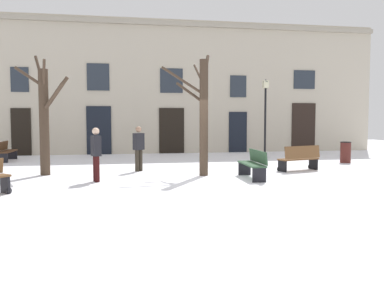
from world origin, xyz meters
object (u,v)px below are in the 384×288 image
at_px(tree_right_of_center, 203,112).
at_px(bench_near_center_tree, 253,164).
at_px(tree_left_of_center, 44,117).
at_px(litter_bin, 346,152).
at_px(streetlamp, 265,110).
at_px(bench_facing_shops, 6,151).
at_px(person_by_shop_door, 139,147).
at_px(bench_back_to_back_right, 300,158).
at_px(person_near_bench, 96,152).

distance_m(tree_right_of_center, bench_near_center_tree, 2.40).
bearing_deg(tree_left_of_center, tree_right_of_center, -10.29).
height_order(litter_bin, bench_near_center_tree, bench_near_center_tree).
bearing_deg(tree_left_of_center, litter_bin, 7.43).
distance_m(streetlamp, bench_facing_shops, 11.97).
xyz_separation_m(streetlamp, person_by_shop_door, (-6.18, -3.90, -1.40)).
height_order(litter_bin, bench_facing_shops, litter_bin).
height_order(tree_right_of_center, bench_back_to_back_right, tree_right_of_center).
relative_size(tree_left_of_center, bench_back_to_back_right, 2.41).
distance_m(streetlamp, person_near_bench, 9.75).
bearing_deg(streetlamp, litter_bin, -47.37).
distance_m(tree_right_of_center, person_near_bench, 3.70).
bearing_deg(streetlamp, person_near_bench, -141.38).
distance_m(tree_right_of_center, person_by_shop_door, 2.75).
bearing_deg(person_by_shop_door, bench_facing_shops, 100.08).
bearing_deg(tree_left_of_center, bench_back_to_back_right, -3.04).
xyz_separation_m(bench_near_center_tree, person_by_shop_door, (-3.49, 2.33, 0.42)).
bearing_deg(litter_bin, bench_facing_shops, 167.21).
bearing_deg(tree_left_of_center, streetlamp, 24.95).
distance_m(streetlamp, bench_back_to_back_right, 5.15).
relative_size(streetlamp, litter_bin, 4.18).
relative_size(litter_bin, person_near_bench, 0.55).
xyz_separation_m(tree_left_of_center, person_near_bench, (1.75, -1.70, -1.05)).
bearing_deg(bench_facing_shops, person_by_shop_door, -128.00).
distance_m(bench_facing_shops, bench_near_center_tree, 11.33).
bearing_deg(person_by_shop_door, person_near_bench, -164.58).
bearing_deg(tree_right_of_center, litter_bin, 20.35).
xyz_separation_m(tree_left_of_center, bench_back_to_back_right, (8.83, -0.47, -1.49)).
bearing_deg(person_by_shop_door, bench_near_center_tree, -75.74).
xyz_separation_m(bench_facing_shops, person_near_bench, (4.28, -6.50, 0.46)).
bearing_deg(litter_bin, person_near_bench, -162.19).
xyz_separation_m(streetlamp, bench_back_to_back_right, (-0.46, -4.79, -1.84)).
height_order(tree_left_of_center, litter_bin, tree_left_of_center).
xyz_separation_m(tree_left_of_center, tree_right_of_center, (5.16, -0.94, 0.17)).
distance_m(bench_near_center_tree, person_by_shop_door, 4.22).
bearing_deg(streetlamp, tree_left_of_center, -155.05).
xyz_separation_m(tree_right_of_center, streetlamp, (4.13, 5.26, 0.17)).
bearing_deg(tree_left_of_center, person_near_bench, -44.12).
relative_size(bench_facing_shops, bench_near_center_tree, 1.01).
distance_m(tree_right_of_center, bench_facing_shops, 9.74).
relative_size(tree_left_of_center, litter_bin, 4.50).
bearing_deg(tree_right_of_center, bench_back_to_back_right, 7.26).
bearing_deg(person_near_bench, bench_facing_shops, 13.32).
relative_size(tree_right_of_center, person_by_shop_door, 2.59).
relative_size(person_near_bench, person_by_shop_door, 1.01).
distance_m(tree_left_of_center, person_near_bench, 2.66).
distance_m(tree_left_of_center, bench_near_center_tree, 7.02).
bearing_deg(person_by_shop_door, bench_back_to_back_right, -50.81).
xyz_separation_m(bench_back_to_back_right, bench_facing_shops, (-11.35, 5.27, -0.01)).
relative_size(bench_facing_shops, person_near_bench, 1.05).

